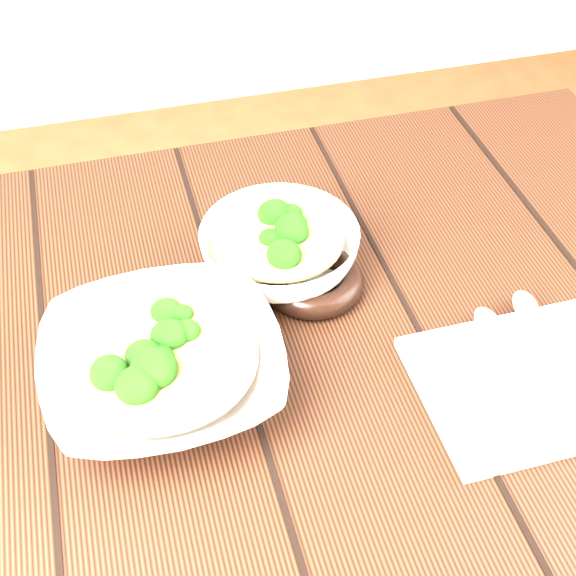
% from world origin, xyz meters
% --- Properties ---
extents(table, '(1.20, 0.80, 0.75)m').
position_xyz_m(table, '(0.00, 0.00, 0.63)').
color(table, '#381B10').
rests_on(table, ground).
extents(soup_bowl_front, '(0.24, 0.24, 0.07)m').
position_xyz_m(soup_bowl_front, '(-0.10, -0.03, 0.78)').
color(soup_bowl_front, silver).
rests_on(soup_bowl_front, table).
extents(soup_bowl_back, '(0.22, 0.22, 0.07)m').
position_xyz_m(soup_bowl_back, '(0.06, 0.12, 0.78)').
color(soup_bowl_back, silver).
rests_on(soup_bowl_back, table).
extents(trivet, '(0.15, 0.15, 0.03)m').
position_xyz_m(trivet, '(0.09, 0.07, 0.76)').
color(trivet, black).
rests_on(trivet, table).
extents(napkin, '(0.22, 0.18, 0.01)m').
position_xyz_m(napkin, '(0.26, -0.12, 0.76)').
color(napkin, beige).
rests_on(napkin, table).
extents(spoon_left, '(0.04, 0.18, 0.01)m').
position_xyz_m(spoon_left, '(0.25, -0.08, 0.77)').
color(spoon_left, '#B2AE9D').
rests_on(spoon_left, napkin).
extents(spoon_right, '(0.06, 0.18, 0.01)m').
position_xyz_m(spoon_right, '(0.29, -0.07, 0.77)').
color(spoon_right, '#B2AE9D').
rests_on(spoon_right, napkin).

